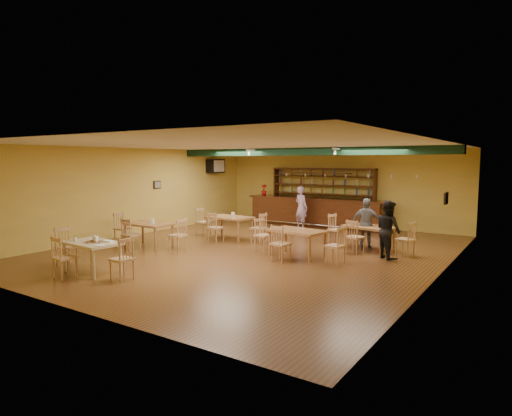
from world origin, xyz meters
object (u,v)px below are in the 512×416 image
Objects in this scene: dining_table_a at (230,228)px; near_table at (92,257)px; dining_table_b at (369,238)px; patron_bar at (301,208)px; dining_table_c at (149,235)px; bar_counter at (315,212)px; dining_table_d at (297,243)px; patron_right_a at (388,230)px.

dining_table_a reaches higher than near_table.
dining_table_b is 4.30m from patron_bar.
near_table is (1.20, -2.85, -0.00)m from dining_table_c.
bar_counter is 5.65m from dining_table_d.
dining_table_a and dining_table_d have the same top height.
patron_bar is at bearing 87.23° from near_table.
dining_table_d is (4.38, 1.19, 0.01)m from dining_table_c.
dining_table_a reaches higher than dining_table_c.
dining_table_d is (2.02, -5.28, -0.20)m from bar_counter.
dining_table_c is at bearing 116.59° from near_table.
bar_counter is at bearing 69.60° from dining_table_c.
near_table is (-3.18, -4.04, -0.01)m from dining_table_d.
dining_table_c is 6.89m from patron_right_a.
patron_right_a is at bearing -44.98° from bar_counter.
dining_table_d is at bearing -18.78° from dining_table_a.
bar_counter is 6.89m from dining_table_c.
dining_table_d is (3.19, -1.26, 0.00)m from dining_table_a.
near_table is at bearing -119.91° from dining_table_d.
dining_table_c is 3.09m from near_table.
near_table is at bearing -87.18° from dining_table_a.
dining_table_a is at bearing 93.89° from near_table.
patron_bar is 1.06× the size of patron_right_a.
dining_table_d is 2.43m from patron_right_a.
near_table is 0.86× the size of patron_right_a.
near_table reaches higher than dining_table_b.
patron_bar is at bearing 124.69° from dining_table_d.
dining_table_d is at bearing -109.08° from dining_table_b.
dining_table_b is 2.36m from dining_table_d.
dining_table_d is 0.91× the size of patron_bar.
dining_table_d is at bearing 136.79° from patron_bar.
patron_right_a is at bearing 48.54° from near_table.
patron_bar is (-2.20, 4.45, 0.44)m from dining_table_d.
dining_table_d is (-1.28, -1.98, 0.02)m from dining_table_b.
dining_table_b is (4.47, 0.72, -0.02)m from dining_table_a.
patron_right_a is (5.27, -0.08, 0.40)m from dining_table_a.
dining_table_a is 1.05× the size of dining_table_b.
dining_table_a reaches higher than dining_table_b.
near_table is 8.56m from patron_bar.
patron_right_a is at bearing 37.83° from dining_table_d.
dining_table_c reaches higher than near_table.
dining_table_b is 6.49m from dining_table_c.
bar_counter reaches higher than dining_table_b.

